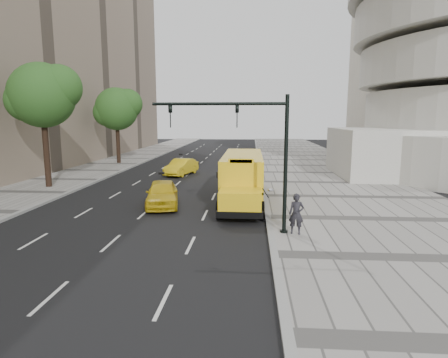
# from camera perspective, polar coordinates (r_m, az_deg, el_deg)

# --- Properties ---
(ground) EXTENTS (140.00, 140.00, 0.00)m
(ground) POSITION_cam_1_polar(r_m,az_deg,el_deg) (26.26, -7.01, -2.59)
(ground) COLOR black
(ground) RESTS_ON ground
(sidewalk_museum) EXTENTS (12.00, 140.00, 0.15)m
(sidewalk_museum) POSITION_cam_1_polar(r_m,az_deg,el_deg) (26.67, 19.22, -2.70)
(sidewalk_museum) COLOR gray
(sidewalk_museum) RESTS_ON ground
(sidewalk_far) EXTENTS (6.00, 140.00, 0.15)m
(sidewalk_far) POSITION_cam_1_polar(r_m,az_deg,el_deg) (30.34, -27.85, -1.86)
(sidewalk_far) COLOR gray
(sidewalk_far) RESTS_ON ground
(curb_museum) EXTENTS (0.30, 140.00, 0.15)m
(curb_museum) POSITION_cam_1_polar(r_m,az_deg,el_deg) (25.77, 6.21, -2.63)
(curb_museum) COLOR gray
(curb_museum) RESTS_ON ground
(curb_far) EXTENTS (0.30, 140.00, 0.15)m
(curb_far) POSITION_cam_1_polar(r_m,az_deg,el_deg) (28.87, -22.80, -2.02)
(curb_far) COLOR gray
(curb_far) RESTS_ON ground
(tree_b) EXTENTS (5.39, 4.79, 9.43)m
(tree_b) POSITION_cam_1_polar(r_m,az_deg,el_deg) (31.43, -25.85, 11.47)
(tree_b) COLOR black
(tree_b) RESTS_ON ground
(tree_c) EXTENTS (5.49, 4.88, 8.82)m
(tree_c) POSITION_cam_1_polar(r_m,az_deg,el_deg) (45.48, -15.95, 10.27)
(tree_c) COLOR black
(tree_c) RESTS_ON ground
(school_bus) EXTENTS (2.96, 11.56, 3.19)m
(school_bus) POSITION_cam_1_polar(r_m,az_deg,el_deg) (24.67, 2.86, 0.86)
(school_bus) COLOR yellow
(school_bus) RESTS_ON ground
(taxi_near) EXTENTS (2.74, 4.94, 1.59)m
(taxi_near) POSITION_cam_1_polar(r_m,az_deg,el_deg) (23.28, -9.41, -2.19)
(taxi_near) COLOR gold
(taxi_near) RESTS_ON ground
(taxi_far) EXTENTS (2.78, 4.89, 1.52)m
(taxi_far) POSITION_cam_1_polar(r_m,az_deg,el_deg) (35.79, -6.54, 1.83)
(taxi_far) COLOR gold
(taxi_far) RESTS_ON ground
(pedestrian) EXTENTS (0.74, 0.55, 1.86)m
(pedestrian) POSITION_cam_1_polar(r_m,az_deg,el_deg) (17.34, 10.97, -5.24)
(pedestrian) COLOR #252329
(pedestrian) RESTS_ON sidewalk_museum
(traffic_signal) EXTENTS (6.18, 0.36, 6.40)m
(traffic_signal) POSITION_cam_1_polar(r_m,az_deg,el_deg) (16.89, 4.67, 4.89)
(traffic_signal) COLOR black
(traffic_signal) RESTS_ON ground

